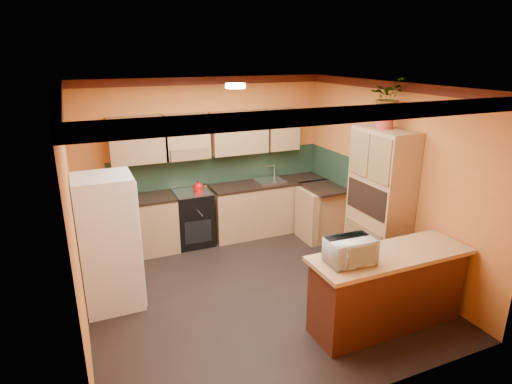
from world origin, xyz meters
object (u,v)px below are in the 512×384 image
pantry (380,203)px  microwave (350,251)px  fridge (109,242)px  breakfast_bar (387,291)px  base_cabinets_back (228,213)px  stove (193,218)px

pantry → microwave: size_ratio=4.22×
fridge → microwave: bearing=-37.0°
breakfast_bar → microwave: size_ratio=3.62×
fridge → breakfast_bar: 3.38m
base_cabinets_back → fridge: (-2.04, -1.36, 0.41)m
base_cabinets_back → stove: size_ratio=4.01×
stove → breakfast_bar: size_ratio=0.51×
breakfast_bar → microwave: microwave is taller
fridge → pantry: 3.66m
microwave → base_cabinets_back: bearing=97.8°
stove → base_cabinets_back: bearing=0.0°
base_cabinets_back → fridge: 2.49m
base_cabinets_back → pantry: (1.56, -1.97, 0.61)m
fridge → pantry: size_ratio=0.81×
stove → breakfast_bar: (1.45, -3.10, -0.02)m
stove → breakfast_bar: 3.42m
base_cabinets_back → breakfast_bar: (0.82, -3.10, 0.00)m
stove → pantry: 3.00m
stove → pantry: (2.18, -1.97, 0.59)m
pantry → microwave: pantry is taller
pantry → breakfast_bar: 1.47m
base_cabinets_back → microwave: bearing=-85.2°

